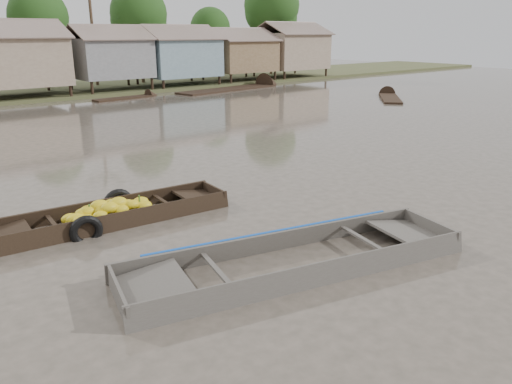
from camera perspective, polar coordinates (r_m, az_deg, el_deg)
ground at (r=11.54m, az=1.10°, el=-5.33°), size 120.00×120.00×0.00m
riverbank at (r=41.15m, az=-26.34°, el=14.05°), size 120.00×12.47×10.22m
banana_boat at (r=12.95m, az=-16.50°, el=-2.59°), size 6.08×1.95×0.86m
viewer_boat at (r=10.24m, az=4.61°, el=-8.19°), size 7.45×3.58×0.58m
distant_boats at (r=35.70m, az=-13.79°, el=9.97°), size 44.69×16.39×0.35m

